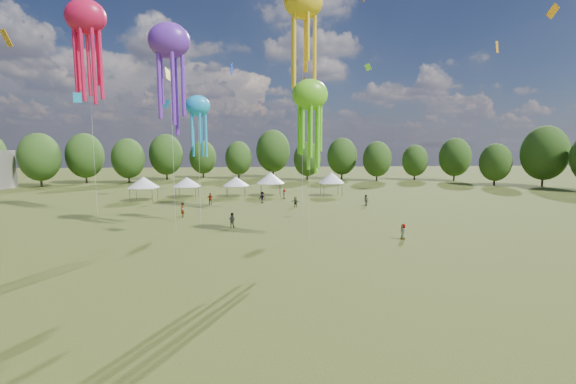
{
  "coord_description": "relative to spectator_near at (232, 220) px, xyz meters",
  "views": [
    {
      "loc": [
        -0.64,
        -10.61,
        9.15
      ],
      "look_at": [
        1.64,
        15.0,
        6.0
      ],
      "focal_mm": 24.06,
      "sensor_mm": 36.0,
      "label": 1
    }
  ],
  "objects": [
    {
      "name": "spectator_near",
      "position": [
        0.0,
        0.0,
        0.0
      ],
      "size": [
        1.0,
        0.92,
        1.66
      ],
      "primitive_type": "imported",
      "rotation": [
        0.0,
        0.0,
        2.69
      ],
      "color": "gray",
      "rests_on": "ground"
    },
    {
      "name": "spectators_far",
      "position": [
        6.52,
        13.21,
        0.03
      ],
      "size": [
        26.46,
        30.0,
        1.88
      ],
      "color": "gray",
      "rests_on": "ground"
    },
    {
      "name": "festival_tents",
      "position": [
        -0.58,
        25.05,
        2.2
      ],
      "size": [
        36.83,
        9.09,
        4.29
      ],
      "color": "#47474C",
      "rests_on": "ground"
    },
    {
      "name": "show_kites",
      "position": [
        -4.19,
        4.08,
        19.34
      ],
      "size": [
        31.66,
        18.93,
        28.3
      ],
      "color": "purple",
      "rests_on": "ground"
    },
    {
      "name": "treeline",
      "position": [
        -0.76,
        30.45,
        5.72
      ],
      "size": [
        201.57,
        95.24,
        13.43
      ],
      "color": "#38281C",
      "rests_on": "ground"
    }
  ]
}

